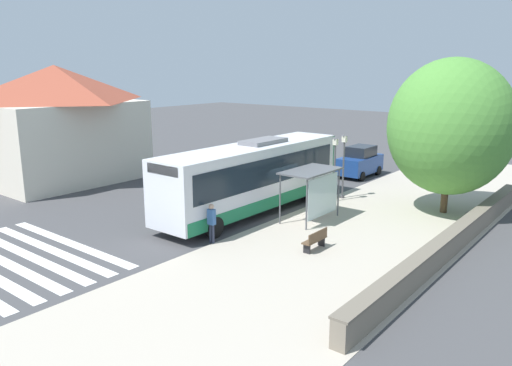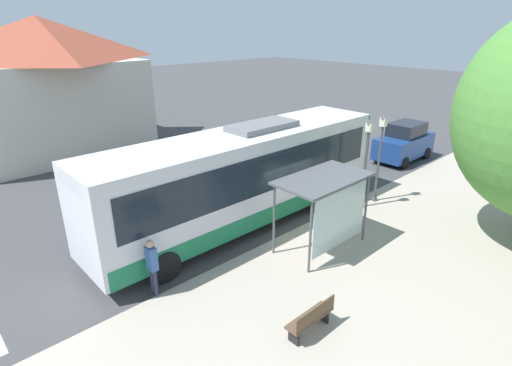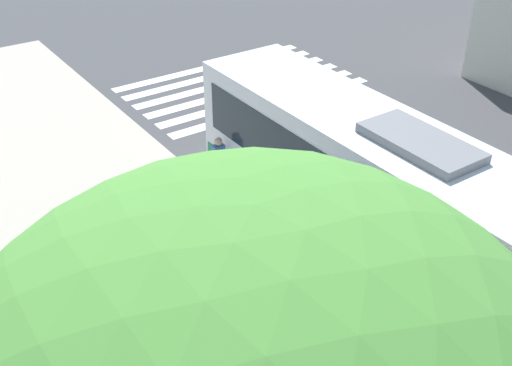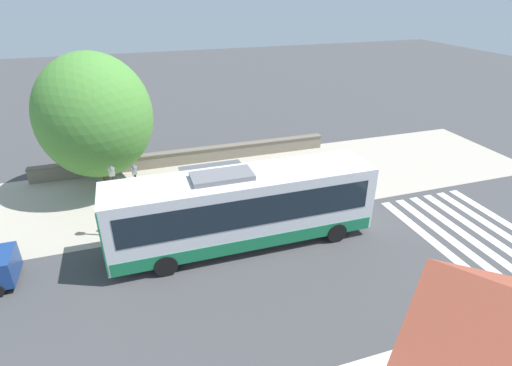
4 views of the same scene
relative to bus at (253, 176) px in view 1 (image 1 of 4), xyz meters
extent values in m
plane|color=#424244|center=(-1.73, -0.93, -1.97)|extent=(120.00, 120.00, 0.00)
cube|color=#ADA393|center=(-6.23, -0.93, -1.96)|extent=(9.00, 44.00, 0.02)
cube|color=silver|center=(3.27, 8.82, -1.97)|extent=(9.00, 0.50, 0.01)
cube|color=silver|center=(3.27, 9.77, -1.97)|extent=(9.00, 0.50, 0.01)
cube|color=silver|center=(3.27, 10.72, -1.97)|extent=(9.00, 0.50, 0.01)
cube|color=silver|center=(3.27, 11.67, -1.97)|extent=(9.00, 0.50, 0.01)
cube|color=slate|center=(-10.28, -0.93, -1.52)|extent=(0.50, 20.00, 0.91)
cube|color=#685F52|center=(-10.28, -0.93, -1.02)|extent=(0.60, 20.00, 0.08)
cube|color=beige|center=(15.20, 2.02, 0.69)|extent=(7.85, 9.40, 5.32)
pyramid|color=#9E4733|center=(15.20, 2.02, 4.54)|extent=(8.45, 10.00, 2.39)
cube|color=silver|center=(0.00, 0.02, 0.05)|extent=(2.64, 12.29, 3.15)
cube|color=black|center=(0.00, 0.02, 0.46)|extent=(2.68, 11.31, 1.39)
cube|color=#197247|center=(0.00, 0.02, -1.21)|extent=(2.68, 12.04, 0.63)
cube|color=#197247|center=(0.00, -6.10, 0.05)|extent=(2.68, 0.06, 3.03)
cube|color=black|center=(0.00, 6.12, 1.31)|extent=(1.98, 0.08, 0.44)
cube|color=slate|center=(0.00, -0.90, 1.74)|extent=(1.32, 2.70, 0.22)
cylinder|color=black|center=(-1.24, 4.32, -1.47)|extent=(0.30, 1.00, 1.00)
cylinder|color=black|center=(1.24, 4.32, -1.47)|extent=(0.30, 1.00, 1.00)
cylinder|color=black|center=(-1.24, -3.79, -1.47)|extent=(0.30, 1.00, 1.00)
cylinder|color=black|center=(1.24, -3.79, -1.47)|extent=(0.30, 1.00, 1.00)
cylinder|color=#515459|center=(-2.37, -2.18, -0.72)|extent=(0.08, 0.08, 2.51)
cylinder|color=#515459|center=(-2.37, 0.82, -0.72)|extent=(0.08, 0.08, 2.51)
cylinder|color=#515459|center=(-3.92, -2.18, -0.72)|extent=(0.08, 0.08, 2.51)
cylinder|color=#515459|center=(-3.92, 0.82, -0.72)|extent=(0.08, 0.08, 2.51)
cube|color=#515459|center=(-3.15, -0.68, 0.58)|extent=(1.85, 3.30, 0.08)
cube|color=silver|center=(-3.90, -0.68, -0.59)|extent=(0.03, 2.70, 2.01)
cylinder|color=#2D3347|center=(-1.72, 4.90, -1.54)|extent=(0.12, 0.12, 0.86)
cylinder|color=#2D3347|center=(-1.56, 4.90, -1.54)|extent=(0.12, 0.12, 0.86)
cube|color=#38609E|center=(-1.64, 4.90, -0.76)|extent=(0.34, 0.22, 0.70)
sphere|color=tan|center=(-1.64, 4.90, -0.30)|extent=(0.24, 0.24, 0.24)
cube|color=brown|center=(-5.62, 2.81, -1.52)|extent=(0.40, 1.44, 0.06)
cube|color=brown|center=(-5.79, 2.81, -1.29)|extent=(0.04, 1.44, 0.40)
cube|color=black|center=(-5.62, 2.23, -1.75)|extent=(0.32, 0.06, 0.45)
cube|color=black|center=(-5.62, 3.38, -1.75)|extent=(0.32, 0.06, 0.45)
cylinder|color=#4C4C51|center=(-2.32, -4.53, -1.89)|extent=(0.24, 0.24, 0.16)
cylinder|color=#4C4C51|center=(-2.32, -4.53, -0.32)|extent=(0.10, 0.10, 3.30)
cube|color=silver|center=(-2.32, -4.53, 1.50)|extent=(0.24, 0.24, 0.35)
pyramid|color=#4C4C51|center=(-2.32, -4.53, 1.75)|extent=(0.28, 0.28, 0.14)
cylinder|color=#4C4C51|center=(-2.34, -5.51, -1.89)|extent=(0.24, 0.24, 0.16)
cylinder|color=#4C4C51|center=(-2.34, -5.51, -0.29)|extent=(0.10, 0.10, 3.36)
cube|color=silver|center=(-2.34, -5.51, 1.56)|extent=(0.24, 0.24, 0.35)
pyramid|color=#4C4C51|center=(-2.34, -5.51, 1.80)|extent=(0.28, 0.28, 0.14)
cylinder|color=brown|center=(-8.02, -6.25, -0.56)|extent=(0.36, 0.36, 2.82)
ellipsoid|color=#4C8C38|center=(-8.02, -6.25, 2.60)|extent=(6.38, 6.38, 7.02)
cube|color=navy|center=(-0.30, -11.68, -1.12)|extent=(1.74, 3.94, 1.16)
cube|color=black|center=(-0.30, -11.78, -0.18)|extent=(1.48, 2.05, 0.72)
cylinder|color=black|center=(-1.12, -10.40, -1.65)|extent=(0.22, 0.64, 0.64)
cylinder|color=black|center=(0.52, -10.40, -1.65)|extent=(0.22, 0.64, 0.64)
cylinder|color=black|center=(-1.12, -12.96, -1.65)|extent=(0.22, 0.64, 0.64)
cylinder|color=black|center=(0.52, -12.96, -1.65)|extent=(0.22, 0.64, 0.64)
camera|label=1|loc=(-16.17, 19.95, 5.64)|focal=35.00mm
camera|label=2|loc=(-10.57, 9.21, 5.29)|focal=28.00mm
camera|label=3|loc=(-9.89, -8.98, 8.32)|focal=45.00mm
camera|label=4|loc=(15.35, -4.33, 9.30)|focal=28.00mm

